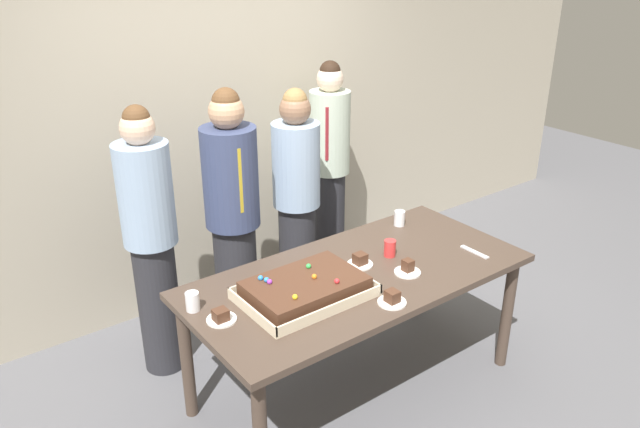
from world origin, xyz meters
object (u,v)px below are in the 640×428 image
at_px(plated_slice_far_right, 408,269).
at_px(person_striped_tie_right, 151,240).
at_px(plated_slice_near_left, 392,299).
at_px(person_green_shirt_behind, 297,202).
at_px(party_table, 358,286).
at_px(sheet_cake, 305,289).
at_px(drink_cup_nearest, 399,218).
at_px(plated_slice_far_left, 221,317).
at_px(person_serving_front, 329,169).
at_px(person_far_right_suit, 233,218).
at_px(cake_server_utensil, 475,252).
at_px(drink_cup_far_end, 390,248).
at_px(plated_slice_near_right, 360,261).
at_px(drink_cup_middle, 193,302).

bearing_deg(plated_slice_far_right, person_striped_tie_right, 134.64).
relative_size(plated_slice_near_left, person_green_shirt_behind, 0.09).
bearing_deg(party_table, person_green_shirt_behind, 76.46).
bearing_deg(sheet_cake, drink_cup_nearest, 19.28).
relative_size(sheet_cake, plated_slice_far_right, 4.43).
bearing_deg(person_green_shirt_behind, drink_cup_nearest, 67.15).
xyz_separation_m(sheet_cake, plated_slice_far_left, (-0.46, 0.06, -0.03)).
height_order(plated_slice_far_right, person_serving_front, person_serving_front).
distance_m(drink_cup_nearest, person_far_right_suit, 1.08).
distance_m(sheet_cake, cake_server_utensil, 1.12).
xyz_separation_m(person_green_shirt_behind, person_striped_tie_right, (-1.06, -0.01, 0.03)).
relative_size(drink_cup_far_end, person_far_right_suit, 0.06).
xyz_separation_m(plated_slice_near_left, plated_slice_far_right, (0.29, 0.18, -0.00)).
relative_size(person_green_shirt_behind, person_far_right_suit, 0.95).
distance_m(party_table, plated_slice_near_left, 0.37).
bearing_deg(sheet_cake, plated_slice_far_left, 172.26).
relative_size(plated_slice_near_right, person_far_right_suit, 0.09).
bearing_deg(cake_server_utensil, plated_slice_near_right, 155.68).
height_order(plated_slice_far_left, person_far_right_suit, person_far_right_suit).
height_order(plated_slice_near_right, person_green_shirt_behind, person_green_shirt_behind).
bearing_deg(person_serving_front, sheet_cake, -0.01).
distance_m(drink_cup_middle, person_striped_tie_right, 0.71).
bearing_deg(plated_slice_far_right, person_far_right_suit, 116.76).
distance_m(plated_slice_near_left, person_green_shirt_behind, 1.30).
xyz_separation_m(party_table, plated_slice_far_left, (-0.85, 0.03, 0.11)).
xyz_separation_m(plated_slice_far_right, person_green_shirt_behind, (-0.00, 1.08, 0.04)).
bearing_deg(cake_server_utensil, person_serving_front, 89.58).
bearing_deg(party_table, person_serving_front, 58.87).
distance_m(plated_slice_near_left, plated_slice_far_right, 0.34).
bearing_deg(sheet_cake, person_far_right_suit, 84.50).
height_order(plated_slice_far_right, cake_server_utensil, plated_slice_far_right).
height_order(sheet_cake, drink_cup_nearest, sheet_cake).
distance_m(sheet_cake, person_serving_front, 1.67).
bearing_deg(drink_cup_far_end, person_striped_tie_right, 142.38).
bearing_deg(drink_cup_middle, party_table, -12.73).
xyz_separation_m(party_table, cake_server_utensil, (0.72, -0.23, 0.09)).
height_order(plated_slice_near_left, cake_server_utensil, plated_slice_near_left).
distance_m(plated_slice_near_right, person_green_shirt_behind, 0.87).
bearing_deg(plated_slice_far_right, cake_server_utensil, -7.51).
height_order(drink_cup_nearest, person_serving_front, person_serving_front).
height_order(sheet_cake, plated_slice_far_right, sheet_cake).
height_order(party_table, plated_slice_far_right, plated_slice_far_right).
relative_size(party_table, drink_cup_far_end, 19.69).
relative_size(plated_slice_far_left, drink_cup_nearest, 1.50).
xyz_separation_m(party_table, person_green_shirt_behind, (0.22, 0.92, 0.15)).
height_order(person_green_shirt_behind, person_far_right_suit, person_far_right_suit).
height_order(plated_slice_near_right, person_striped_tie_right, person_striped_tie_right).
height_order(drink_cup_nearest, person_far_right_suit, person_far_right_suit).
bearing_deg(person_green_shirt_behind, party_table, 19.16).
relative_size(plated_slice_near_left, cake_server_utensil, 0.75).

